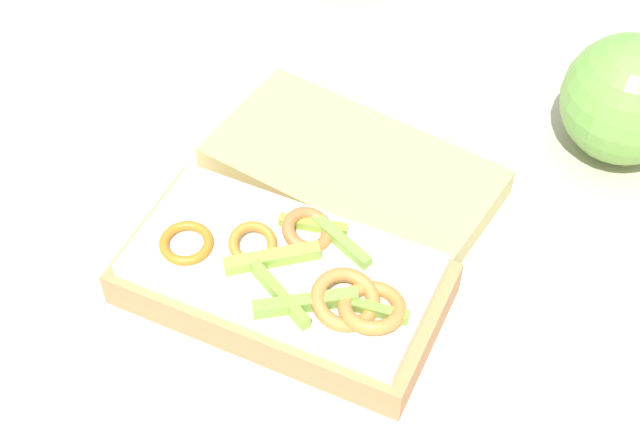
% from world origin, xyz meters
% --- Properties ---
extents(ground_plane, '(2.00, 2.00, 0.00)m').
position_xyz_m(ground_plane, '(0.00, 0.00, 0.00)').
color(ground_plane, '#C0B399').
rests_on(ground_plane, ground).
extents(plate, '(0.30, 0.30, 0.01)m').
position_xyz_m(plate, '(0.00, 0.00, 0.01)').
color(plate, white).
rests_on(plate, ground_plane).
extents(sandwich, '(0.19, 0.19, 0.05)m').
position_xyz_m(sandwich, '(-0.03, -0.04, 0.03)').
color(sandwich, '#BA804E').
rests_on(sandwich, plate).
extents(bread_slice_side, '(0.18, 0.19, 0.02)m').
position_xyz_m(bread_slice_side, '(0.03, 0.03, 0.02)').
color(bread_slice_side, tan).
rests_on(bread_slice_side, plate).
extents(apple_3, '(0.12, 0.12, 0.08)m').
position_xyz_m(apple_3, '(0.21, 0.02, 0.04)').
color(apple_3, '#6DAB43').
rests_on(apple_3, ground_plane).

